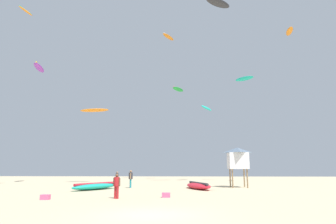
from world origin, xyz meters
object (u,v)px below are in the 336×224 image
Objects in this scene: person_foreground at (117,184)px; kite_aloft_8 at (178,89)px; lifeguard_tower at (238,158)px; kite_aloft_2 at (207,108)px; person_left at (131,177)px; kite_grounded_near at (95,186)px; kite_aloft_7 at (26,11)px; kite_aloft_6 at (218,3)px; gear_bag at (166,195)px; kite_aloft_5 at (244,79)px; person_midground at (117,177)px; kite_aloft_4 at (94,110)px; kite_aloft_1 at (289,31)px; kite_aloft_3 at (39,68)px; kite_grounded_mid at (198,186)px; kite_aloft_0 at (168,37)px; cooler_box at (45,197)px.

kite_aloft_8 is at bearing 13.75° from person_foreground.
lifeguard_tower is 1.12× the size of kite_aloft_2.
person_left is 0.33× the size of kite_grounded_near.
kite_aloft_2 reaches higher than kite_grounded_near.
kite_aloft_6 is at bearing 21.03° from kite_aloft_7.
gear_bag is at bearing -52.91° from person_foreground.
kite_aloft_5 reaches higher than kite_aloft_2.
kite_aloft_6 is at bearing -80.54° from kite_aloft_2.
lifeguard_tower is 24.43m from kite_aloft_8.
kite_aloft_2 is 1.67× the size of kite_aloft_7.
person_midground is 22.25m from kite_aloft_7.
kite_aloft_5 reaches higher than kite_aloft_4.
kite_aloft_6 is at bearing -175.78° from kite_aloft_1.
person_foreground is at bearing -119.73° from kite_aloft_5.
lifeguard_tower is at bearing -13.65° from kite_aloft_3.
kite_grounded_mid is at bearing -112.50° from kite_aloft_6.
kite_aloft_4 is (-7.85, 19.76, 9.02)m from person_foreground.
kite_aloft_7 reaches higher than kite_aloft_2.
kite_aloft_0 is 23.85m from kite_aloft_3.
kite_grounded_mid is 19.76m from kite_aloft_4.
kite_aloft_5 is at bearing 61.81° from kite_grounded_mid.
cooler_box is 34.89m from kite_aloft_6.
gear_bag is (4.17, -9.77, -0.88)m from person_left.
person_left is 0.43× the size of kite_aloft_3.
gear_bag is at bearing -122.87° from lifeguard_tower.
person_midground is 18.93m from kite_aloft_3.
person_foreground is at bearing 11.07° from cooler_box.
gear_bag is 29.81m from kite_aloft_3.
kite_aloft_8 is (4.73, 20.76, 15.06)m from person_left.
kite_aloft_3 reaches higher than person_midground.
kite_grounded_near is at bearing 86.08° from cooler_box.
kite_aloft_7 is (-19.19, 0.42, 19.28)m from kite_grounded_mid.
kite_grounded_mid is at bearing 8.67° from kite_grounded_near.
kite_aloft_5 reaches higher than cooler_box.
kite_grounded_near is 9.90m from gear_bag.
kite_aloft_1 is 0.79× the size of kite_aloft_2.
kite_aloft_7 is (-15.34, -20.84, -6.38)m from kite_aloft_0.
kite_grounded_mid reaches higher than gear_bag.
kite_aloft_0 is 21.76m from kite_aloft_4.
gear_bag is at bearing -42.52° from kite_aloft_3.
person_midground is 2.80× the size of gear_bag.
gear_bag is 32.46m from kite_aloft_1.
kite_aloft_3 is at bearing -144.43° from kite_aloft_0.
kite_aloft_3 is (-11.08, 18.98, 15.62)m from cooler_box.
lifeguard_tower is 21.75m from kite_aloft_1.
lifeguard_tower is at bearing -85.56° from kite_aloft_6.
kite_aloft_2 is (5.19, 25.68, 11.39)m from gear_bag.
kite_aloft_7 is at bearing 129.74° from cooler_box.
person_left reaches higher than kite_grounded_mid.
person_midground is 0.37× the size of kite_aloft_6.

